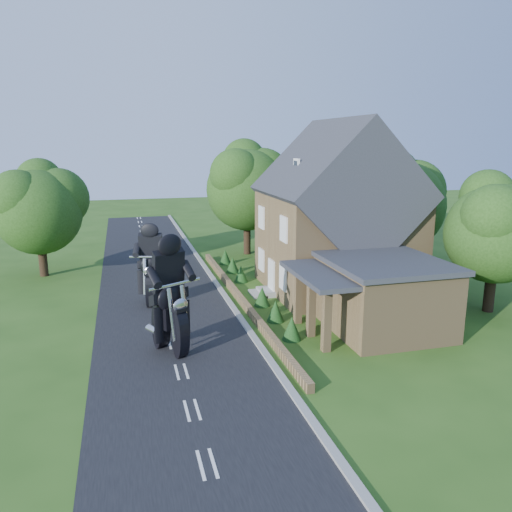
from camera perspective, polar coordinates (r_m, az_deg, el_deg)
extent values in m
plane|color=#284C15|center=(23.17, -9.41, -9.80)|extent=(120.00, 120.00, 0.00)
cube|color=black|center=(23.17, -9.42, -9.78)|extent=(7.00, 80.00, 0.02)
cube|color=gray|center=(23.73, -0.52, -8.90)|extent=(0.30, 80.00, 0.12)
cube|color=olive|center=(28.40, -1.81, -4.88)|extent=(0.30, 22.00, 0.40)
cube|color=olive|center=(30.57, 9.10, 1.67)|extent=(8.00, 8.00, 6.00)
cube|color=#292A30|center=(30.14, 9.30, 7.27)|extent=(8.48, 8.64, 8.48)
cube|color=olive|center=(30.88, 13.00, 13.20)|extent=(0.60, 0.90, 1.60)
cube|color=white|center=(29.05, 4.66, 10.16)|extent=(0.12, 0.80, 0.90)
cube|color=black|center=(29.03, 4.54, 10.16)|extent=(0.04, 0.55, 0.65)
cube|color=white|center=(29.62, 1.77, -2.41)|extent=(0.10, 1.10, 2.10)
cube|color=gray|center=(29.77, 1.13, -4.13)|extent=(0.80, 1.60, 0.30)
cube|color=gray|center=(29.66, 0.20, -4.34)|extent=(0.80, 1.60, 0.15)
cube|color=white|center=(27.45, 3.11, -2.48)|extent=(0.10, 1.10, 1.40)
cube|color=black|center=(27.44, 3.07, -2.48)|extent=(0.04, 0.92, 1.22)
cube|color=white|center=(31.52, 0.61, -0.43)|extent=(0.10, 1.10, 1.40)
cube|color=black|center=(31.52, 0.58, -0.43)|extent=(0.04, 0.92, 1.22)
cube|color=white|center=(26.86, 3.18, 3.09)|extent=(0.10, 1.10, 1.40)
cube|color=black|center=(26.85, 3.14, 3.08)|extent=(0.04, 0.92, 1.22)
cube|color=white|center=(31.01, 0.63, 4.43)|extent=(0.10, 1.10, 1.40)
cube|color=black|center=(31.01, 0.59, 4.43)|extent=(0.04, 0.92, 1.22)
cube|color=olive|center=(24.81, 14.34, -4.56)|extent=(5.00, 5.60, 3.20)
cube|color=#292A30|center=(24.36, 14.57, -0.69)|extent=(5.30, 5.94, 0.24)
cube|color=#292A30|center=(23.10, 7.80, -2.08)|extent=(2.60, 5.32, 0.22)
cube|color=olive|center=(21.76, 8.06, -7.32)|extent=(0.35, 0.35, 2.80)
cube|color=olive|center=(23.33, 6.32, -5.86)|extent=(0.35, 0.35, 2.80)
cube|color=olive|center=(24.92, 4.81, -4.59)|extent=(0.35, 0.35, 2.80)
cylinder|color=black|center=(29.46, 25.52, -3.08)|extent=(0.56, 0.56, 2.80)
sphere|color=#1E4012|center=(28.87, 26.07, 2.33)|extent=(5.20, 5.20, 5.20)
sphere|color=#1E4012|center=(27.54, 25.90, 4.09)|extent=(3.22, 3.22, 3.22)
sphere|color=#1E4012|center=(29.48, 25.25, 6.19)|extent=(2.86, 2.86, 2.86)
cylinder|color=black|center=(35.81, 16.17, 0.52)|extent=(0.56, 0.56, 3.00)
sphere|color=#1E4012|center=(35.29, 16.49, 5.52)|extent=(6.00, 6.00, 6.00)
sphere|color=#1E4012|center=(36.42, 17.91, 7.06)|extent=(4.32, 4.32, 4.32)
sphere|color=#1E4012|center=(33.86, 15.88, 7.31)|extent=(3.72, 3.72, 3.72)
sphere|color=#1E4012|center=(36.18, 15.84, 9.07)|extent=(3.30, 3.30, 3.30)
cylinder|color=black|center=(41.18, 7.82, 2.91)|extent=(0.56, 0.56, 3.60)
sphere|color=#1E4012|center=(40.70, 7.98, 8.16)|extent=(7.20, 7.20, 7.20)
sphere|color=#1E4012|center=(41.94, 9.71, 9.71)|extent=(5.18, 5.18, 5.18)
sphere|color=#1E4012|center=(39.13, 6.95, 10.11)|extent=(4.46, 4.46, 4.46)
sphere|color=#1E4012|center=(41.94, 7.44, 11.76)|extent=(3.96, 3.96, 3.96)
cylinder|color=black|center=(40.22, -0.65, 2.65)|extent=(0.56, 0.56, 3.40)
sphere|color=#1E4012|center=(39.75, -0.66, 7.56)|extent=(6.40, 6.40, 6.40)
sphere|color=#1E4012|center=(40.67, 1.09, 9.04)|extent=(4.61, 4.61, 4.61)
sphere|color=#1E4012|center=(38.45, -1.94, 9.28)|extent=(3.97, 3.97, 3.97)
sphere|color=#1E4012|center=(40.86, -0.99, 10.85)|extent=(3.52, 3.52, 3.52)
cylinder|color=black|center=(36.46, -22.84, 0.06)|extent=(0.56, 0.56, 2.80)
sphere|color=#1E4012|center=(35.97, -23.25, 4.63)|extent=(5.60, 5.60, 5.60)
sphere|color=#1E4012|center=(36.27, -21.27, 6.20)|extent=(4.03, 4.03, 4.03)
sphere|color=#1E4012|center=(35.17, -25.18, 6.13)|extent=(3.47, 3.47, 3.47)
sphere|color=#1E4012|center=(36.87, -23.14, 7.89)|extent=(3.08, 3.08, 3.08)
cone|color=#123611|center=(23.11, 4.12, -8.24)|extent=(0.90, 0.90, 1.10)
cone|color=#123611|center=(25.33, 2.25, -6.28)|extent=(0.90, 0.90, 1.10)
cone|color=#123611|center=(27.61, 0.70, -4.64)|extent=(0.90, 0.90, 1.10)
cone|color=#123611|center=(32.25, -1.73, -2.05)|extent=(0.90, 0.90, 1.10)
cone|color=#123611|center=(34.61, -2.69, -1.01)|extent=(0.90, 0.90, 1.10)
cone|color=#123611|center=(36.99, -3.53, -0.11)|extent=(0.90, 0.90, 1.10)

